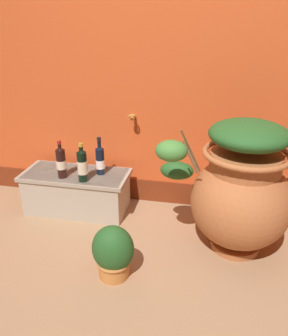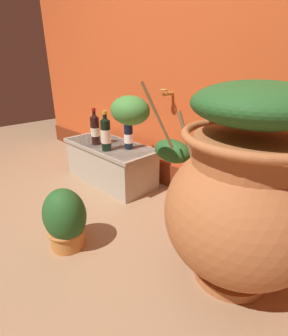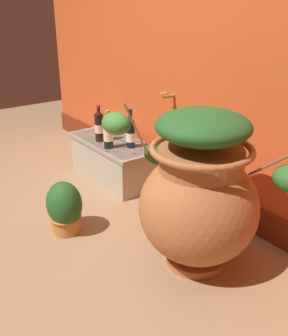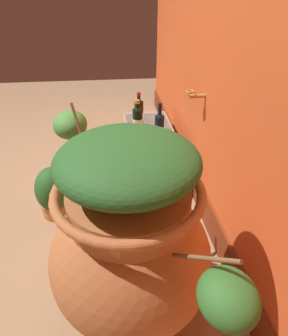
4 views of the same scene
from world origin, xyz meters
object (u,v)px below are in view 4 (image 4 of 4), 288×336
at_px(wine_bottle_right, 159,128).
at_px(wine_bottle_left, 138,122).
at_px(wine_bottle_middle, 139,113).
at_px(potted_shrub, 54,193).
at_px(terracotta_urn, 131,242).

bearing_deg(wine_bottle_right, wine_bottle_left, -121.50).
xyz_separation_m(wine_bottle_left, wine_bottle_middle, (-0.18, 0.03, -0.00)).
xyz_separation_m(wine_bottle_left, potted_shrub, (0.41, -0.60, -0.30)).
bearing_deg(terracotta_urn, wine_bottle_right, 164.89).
xyz_separation_m(terracotta_urn, potted_shrub, (-0.75, -0.46, -0.27)).
relative_size(terracotta_urn, wine_bottle_left, 3.39).
distance_m(wine_bottle_left, potted_shrub, 0.78).
bearing_deg(wine_bottle_right, potted_shrub, -66.95).
height_order(terracotta_urn, wine_bottle_left, terracotta_urn).
distance_m(terracotta_urn, wine_bottle_middle, 1.36).
bearing_deg(wine_bottle_left, terracotta_urn, -6.86).
bearing_deg(wine_bottle_middle, wine_bottle_left, -8.69).
bearing_deg(wine_bottle_left, potted_shrub, -55.64).
relative_size(terracotta_urn, potted_shrub, 2.91).
distance_m(terracotta_urn, wine_bottle_left, 1.17).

